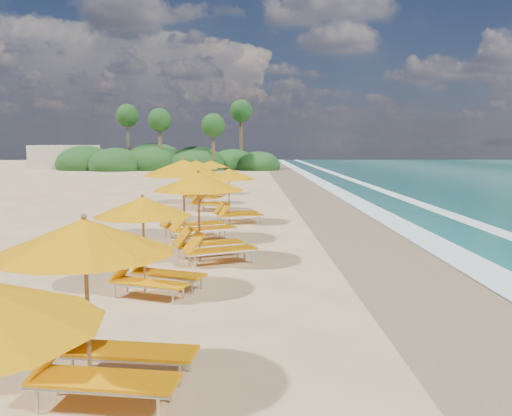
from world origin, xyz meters
name	(u,v)px	position (x,y,z in m)	size (l,w,h in m)	color
ground	(256,248)	(0.00, 0.00, 0.00)	(160.00, 160.00, 0.00)	#DBB981
wet_sand	(390,247)	(4.00, 0.00, 0.01)	(4.00, 160.00, 0.01)	#8A7552
surf_foam	(480,246)	(6.70, 0.00, 0.03)	(4.00, 160.00, 0.01)	white
station_2	(100,293)	(-2.07, -9.02, 1.26)	(2.65, 2.52, 2.25)	olive
station_3	(150,238)	(-2.26, -4.62, 1.16)	(2.67, 2.64, 2.06)	olive
station_4	(206,210)	(-1.34, -1.72, 1.35)	(3.16, 3.13, 2.42)	olive
station_5	(190,194)	(-2.09, 1.44, 1.49)	(3.49, 3.47, 2.66)	olive
station_6	(233,192)	(-0.81, 5.08, 1.22)	(2.71, 2.63, 2.17)	olive
station_7	(207,186)	(-2.14, 8.86, 1.13)	(2.54, 2.47, 2.02)	olive
station_8	(199,179)	(-2.71, 11.61, 1.27)	(2.85, 2.77, 2.27)	olive
station_9	(214,175)	(-2.27, 16.56, 1.17)	(2.30, 2.13, 2.09)	olive
treeline	(163,161)	(-9.94, 45.51, 1.00)	(25.80, 8.80, 9.74)	#163D14
beach_building	(65,157)	(-22.00, 48.00, 1.40)	(7.00, 5.00, 2.80)	beige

